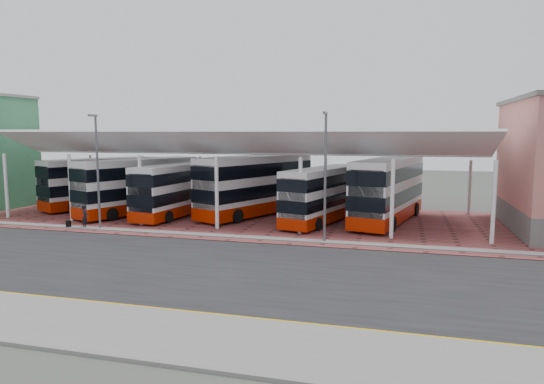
% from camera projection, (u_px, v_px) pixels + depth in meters
% --- Properties ---
extents(ground, '(140.00, 140.00, 0.00)m').
position_uv_depth(ground, '(266.00, 267.00, 24.67)').
color(ground, '#3D3F3A').
extents(road, '(120.00, 14.00, 0.02)m').
position_uv_depth(road, '(261.00, 273.00, 23.72)').
color(road, black).
rests_on(road, ground).
extents(forecourt, '(72.00, 16.00, 0.06)m').
position_uv_depth(forecourt, '(338.00, 223.00, 36.62)').
color(forecourt, brown).
rests_on(forecourt, ground).
extents(sidewalk, '(120.00, 4.00, 0.14)m').
position_uv_depth(sidewalk, '(193.00, 338.00, 16.04)').
color(sidewalk, slate).
rests_on(sidewalk, ground).
extents(north_kerb, '(120.00, 0.80, 0.14)m').
position_uv_depth(north_kerb, '(293.00, 240.00, 30.61)').
color(north_kerb, slate).
rests_on(north_kerb, ground).
extents(yellow_line_near, '(120.00, 0.12, 0.01)m').
position_uv_depth(yellow_line_near, '(215.00, 317.00, 17.96)').
color(yellow_line_near, '#CEA100').
rests_on(yellow_line_near, road).
extents(yellow_line_far, '(120.00, 0.12, 0.01)m').
position_uv_depth(yellow_line_far, '(218.00, 314.00, 18.25)').
color(yellow_line_far, '#CEA100').
rests_on(yellow_line_far, road).
extents(canopy, '(37.00, 11.63, 7.07)m').
position_uv_depth(canopy, '(241.00, 146.00, 38.88)').
color(canopy, white).
rests_on(canopy, ground).
extents(lamp_west, '(0.16, 0.90, 8.07)m').
position_uv_depth(lamp_west, '(97.00, 168.00, 33.76)').
color(lamp_west, '#54555B').
rests_on(lamp_west, ground).
extents(lamp_east, '(0.16, 0.90, 8.07)m').
position_uv_depth(lamp_east, '(325.00, 173.00, 29.64)').
color(lamp_east, '#54555B').
rests_on(lamp_east, ground).
extents(bus_0, '(6.87, 10.83, 4.45)m').
position_uv_depth(bus_0, '(102.00, 183.00, 44.32)').
color(bus_0, silver).
rests_on(bus_0, forecourt).
extents(bus_1, '(6.63, 11.27, 4.59)m').
position_uv_depth(bus_1, '(139.00, 186.00, 40.72)').
color(bus_1, silver).
rests_on(bus_1, forecourt).
extents(bus_2, '(3.50, 10.49, 4.24)m').
position_uv_depth(bus_2, '(178.00, 190.00, 39.71)').
color(bus_2, silver).
rests_on(bus_2, forecourt).
extents(bus_3, '(7.27, 11.98, 4.90)m').
position_uv_depth(bus_3, '(256.00, 186.00, 39.90)').
color(bus_3, silver).
rests_on(bus_3, forecourt).
extents(bus_4, '(4.95, 10.29, 4.14)m').
position_uv_depth(bus_4, '(323.00, 195.00, 36.73)').
color(bus_4, silver).
rests_on(bus_4, forecourt).
extents(bus_5, '(5.30, 12.02, 4.83)m').
position_uv_depth(bus_5, '(389.00, 190.00, 36.89)').
color(bus_5, silver).
rests_on(bus_5, forecourt).
extents(pedestrian, '(0.58, 0.71, 1.69)m').
position_uv_depth(pedestrian, '(85.00, 217.00, 34.40)').
color(pedestrian, black).
rests_on(pedestrian, forecourt).
extents(suitcase, '(0.31, 0.22, 0.53)m').
position_uv_depth(suitcase, '(69.00, 224.00, 34.61)').
color(suitcase, black).
rests_on(suitcase, forecourt).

